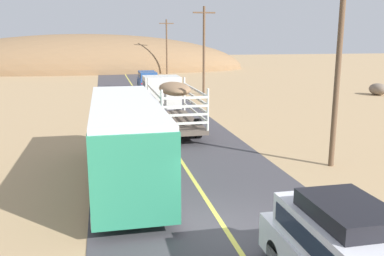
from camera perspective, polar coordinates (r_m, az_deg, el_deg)
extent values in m
plane|color=tan|center=(12.72, 4.64, -13.79)|extent=(240.00, 240.00, 0.00)
cube|color=#423F44|center=(12.71, 4.64, -13.75)|extent=(8.00, 120.00, 0.02)
cube|color=#D8CC4C|center=(12.71, 4.64, -13.70)|extent=(0.16, 117.60, 0.00)
cube|color=silver|center=(9.39, 20.59, -14.04)|extent=(1.75, 3.59, 0.80)
cube|color=#192333|center=(9.38, 20.60, -13.93)|extent=(1.79, 3.22, 0.44)
cube|color=black|center=(9.19, 20.70, -10.66)|extent=(1.42, 2.07, 0.36)
cylinder|color=black|center=(10.77, 11.57, -16.75)|extent=(0.26, 0.76, 0.76)
cylinder|color=black|center=(11.48, 19.38, -15.31)|extent=(0.26, 0.76, 0.76)
cube|color=silver|center=(29.48, -4.18, 4.98)|extent=(2.50, 2.20, 2.20)
cube|color=#192333|center=(29.43, -4.19, 5.85)|extent=(2.53, 1.54, 0.70)
cube|color=brown|center=(24.40, -2.37, 0.83)|extent=(2.50, 6.40, 0.24)
cylinder|color=silver|center=(27.10, -6.01, 4.55)|extent=(0.12, 0.12, 2.20)
cylinder|color=silver|center=(27.45, -1.05, 4.71)|extent=(0.12, 0.12, 2.20)
cylinder|color=silver|center=(20.94, -4.15, 2.28)|extent=(0.12, 0.12, 2.20)
cylinder|color=silver|center=(21.39, 2.18, 2.52)|extent=(0.12, 0.12, 2.20)
cube|color=silver|center=(24.12, -5.22, 2.01)|extent=(0.08, 6.30, 0.12)
cube|color=silver|center=(24.52, 0.41, 2.23)|extent=(0.08, 6.30, 0.12)
cube|color=silver|center=(21.24, -0.93, 0.64)|extent=(2.40, 0.08, 0.12)
cube|color=silver|center=(24.05, -5.24, 3.04)|extent=(0.08, 6.30, 0.12)
cube|color=silver|center=(24.45, 0.41, 3.25)|extent=(0.08, 6.30, 0.12)
cube|color=silver|center=(21.16, -0.94, 1.81)|extent=(2.40, 0.08, 0.12)
cube|color=silver|center=(23.98, -5.26, 4.08)|extent=(0.08, 6.30, 0.12)
cube|color=silver|center=(24.38, 0.41, 4.27)|extent=(0.08, 6.30, 0.12)
cube|color=silver|center=(21.08, -0.94, 2.98)|extent=(2.40, 0.08, 0.12)
cube|color=silver|center=(23.92, -5.28, 5.12)|extent=(0.08, 6.30, 0.12)
cube|color=silver|center=(24.32, 0.41, 5.29)|extent=(0.08, 6.30, 0.12)
cube|color=silver|center=(21.01, -0.94, 4.17)|extent=(2.40, 0.08, 0.12)
ellipsoid|color=#8C6B4C|center=(24.08, -2.41, 5.43)|extent=(1.75, 3.84, 0.70)
cylinder|color=black|center=(29.54, -6.24, 2.50)|extent=(0.32, 1.10, 1.10)
cylinder|color=black|center=(29.84, -2.07, 2.66)|extent=(0.32, 1.10, 1.10)
cylinder|color=black|center=(23.03, -4.50, -0.28)|extent=(0.32, 1.10, 1.10)
cylinder|color=black|center=(23.41, 0.80, -0.03)|extent=(0.32, 1.10, 1.10)
cube|color=#2D8C66|center=(16.28, -9.11, -1.57)|extent=(2.50, 10.00, 2.70)
cube|color=white|center=(16.00, -9.28, 3.41)|extent=(2.45, 9.80, 0.16)
cube|color=#192333|center=(16.17, -9.17, 0.06)|extent=(2.54, 9.20, 0.80)
cube|color=silver|center=(16.59, -8.97, -5.42)|extent=(2.53, 9.80, 0.36)
cylinder|color=black|center=(19.71, -12.72, -2.87)|extent=(0.30, 1.00, 1.00)
cylinder|color=black|center=(19.80, -6.34, -2.57)|extent=(0.30, 1.00, 1.00)
cylinder|color=black|center=(13.54, -12.87, -9.99)|extent=(0.30, 1.00, 1.00)
cylinder|color=black|center=(13.66, -3.48, -9.48)|extent=(0.30, 1.00, 1.00)
cube|color=#264C8C|center=(45.84, -6.13, 6.17)|extent=(1.90, 4.60, 0.90)
cube|color=#264C8C|center=(45.61, -6.13, 7.21)|extent=(1.75, 3.59, 0.80)
cube|color=#192333|center=(45.61, -6.13, 7.23)|extent=(1.79, 3.22, 0.44)
cube|color=silver|center=(43.68, -5.81, 5.43)|extent=(1.86, 0.20, 0.24)
cube|color=red|center=(43.48, -6.91, 6.05)|extent=(0.16, 0.06, 0.14)
cube|color=red|center=(43.66, -4.72, 6.12)|extent=(0.16, 0.06, 0.14)
cylinder|color=black|center=(47.21, -7.30, 5.95)|extent=(0.26, 0.76, 0.76)
cylinder|color=black|center=(47.37, -5.31, 6.02)|extent=(0.26, 0.76, 0.76)
cylinder|color=black|center=(44.38, -6.98, 5.56)|extent=(0.26, 0.76, 0.76)
cylinder|color=black|center=(44.56, -4.87, 5.63)|extent=(0.26, 0.76, 0.76)
cylinder|color=brown|center=(18.82, 19.34, 6.79)|extent=(0.24, 0.24, 7.98)
cylinder|color=brown|center=(41.16, 1.65, 10.48)|extent=(0.24, 0.24, 8.49)
cube|color=brown|center=(41.20, 1.68, 15.55)|extent=(2.20, 0.14, 0.14)
cylinder|color=brown|center=(64.67, -3.49, 11.03)|extent=(0.24, 0.24, 8.22)
cube|color=brown|center=(64.68, -3.53, 14.14)|extent=(2.20, 0.14, 0.14)
ellipsoid|color=#756656|center=(44.99, 24.17, 4.89)|extent=(1.49, 2.07, 1.16)
ellipsoid|color=olive|center=(73.86, -14.39, 7.64)|extent=(55.53, 19.25, 12.26)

